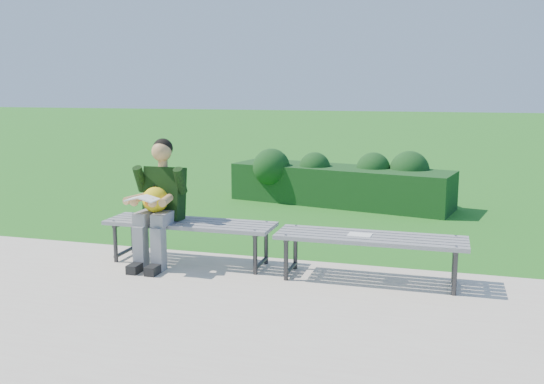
# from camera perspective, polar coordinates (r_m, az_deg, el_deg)

# --- Properties ---
(ground) EXTENTS (80.00, 80.00, 0.00)m
(ground) POSITION_cam_1_polar(r_m,az_deg,el_deg) (6.72, -1.60, -6.24)
(ground) COLOR #36711E
(ground) RESTS_ON ground
(walkway) EXTENTS (30.00, 3.50, 0.02)m
(walkway) POSITION_cam_1_polar(r_m,az_deg,el_deg) (5.16, -7.60, -11.30)
(walkway) COLOR #C0B6A0
(walkway) RESTS_ON ground
(hedge) EXTENTS (3.64, 1.60, 0.88)m
(hedge) POSITION_cam_1_polar(r_m,az_deg,el_deg) (9.75, 6.49, 1.05)
(hedge) COLOR #133A0E
(hedge) RESTS_ON ground
(bench_left) EXTENTS (1.80, 0.50, 0.46)m
(bench_left) POSITION_cam_1_polar(r_m,az_deg,el_deg) (6.44, -7.73, -3.24)
(bench_left) COLOR gray
(bench_left) RESTS_ON walkway
(bench_right) EXTENTS (1.80, 0.50, 0.46)m
(bench_right) POSITION_cam_1_polar(r_m,az_deg,el_deg) (5.86, 9.23, -4.60)
(bench_right) COLOR gray
(bench_right) RESTS_ON walkway
(seated_boy) EXTENTS (0.56, 0.76, 1.31)m
(seated_boy) POSITION_cam_1_polar(r_m,az_deg,el_deg) (6.41, -10.60, -0.63)
(seated_boy) COLOR slate
(seated_boy) RESTS_ON walkway
(paper_sheet) EXTENTS (0.23, 0.17, 0.01)m
(paper_sheet) POSITION_cam_1_polar(r_m,az_deg,el_deg) (5.86, 8.28, -4.00)
(paper_sheet) COLOR white
(paper_sheet) RESTS_ON bench_right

